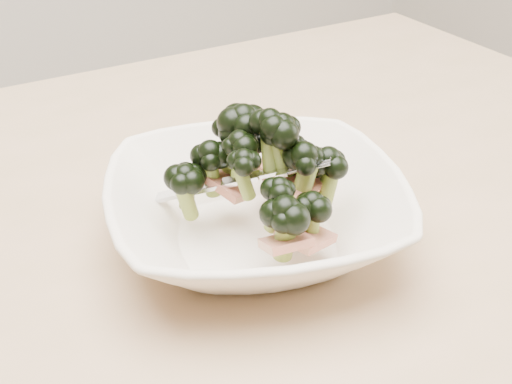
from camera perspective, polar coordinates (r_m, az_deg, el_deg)
dining_table at (r=0.70m, az=-6.61°, el=-9.33°), size 1.20×0.80×0.75m
broccoli_dish at (r=0.60m, az=0.10°, el=-0.91°), size 0.32×0.32×0.12m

